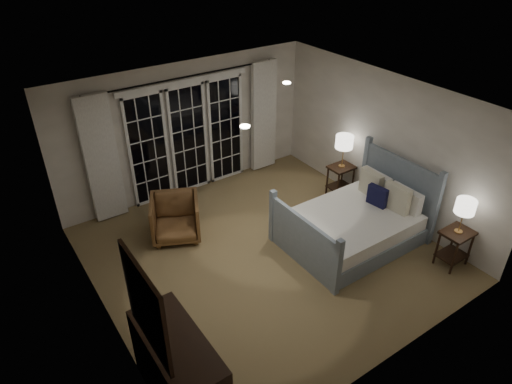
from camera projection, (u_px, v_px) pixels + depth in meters
floor at (265, 253)px, 7.31m from camera, size 5.00×5.00×0.00m
ceiling at (266, 105)px, 5.99m from camera, size 5.00×5.00×0.00m
wall_left at (95, 247)px, 5.45m from camera, size 0.02×5.00×2.50m
wall_right at (383, 144)px, 7.85m from camera, size 0.02×5.00×2.50m
wall_back at (187, 129)px, 8.41m from camera, size 5.00×0.02×2.50m
wall_front at (400, 285)px, 4.90m from camera, size 5.00×0.02×2.50m
french_doors at (189, 138)px, 8.46m from camera, size 2.50×0.04×2.20m
curtain_rod at (185, 77)px, 7.81m from camera, size 3.50×0.03×0.03m
curtain_left at (102, 160)px, 7.58m from camera, size 0.55×0.10×2.25m
curtain_right at (264, 117)px, 9.17m from camera, size 0.55×0.10×2.25m
downlight_a at (287, 83)px, 6.81m from camera, size 0.12×0.12×0.01m
downlight_b at (245, 126)px, 5.43m from camera, size 0.12×0.12×0.01m
bed at (354, 224)px, 7.45m from camera, size 2.13×1.52×1.23m
nightstand_left at (455, 243)px, 6.89m from camera, size 0.47×0.38×0.61m
nightstand_right at (341, 176)px, 8.64m from camera, size 0.46×0.37×0.60m
lamp_left at (465, 207)px, 6.54m from camera, size 0.29×0.29×0.56m
lamp_right at (344, 142)px, 8.27m from camera, size 0.32×0.32×0.63m
armchair at (176, 218)px, 7.51m from camera, size 1.04×1.05×0.72m
dresser at (179, 370)px, 4.90m from camera, size 0.56×1.33×0.94m
mirror at (146, 307)px, 4.22m from camera, size 0.05×0.85×1.00m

